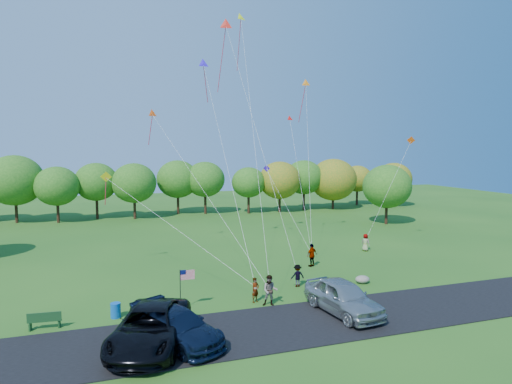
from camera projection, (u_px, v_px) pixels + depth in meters
ground at (268, 301)px, 28.65m from camera, size 140.00×140.00×0.00m
asphalt_lane at (293, 324)px, 24.88m from camera, size 44.00×6.00×0.06m
treeline at (184, 183)px, 62.05m from camera, size 75.59×27.37×8.52m
minivan_dark at (150, 327)px, 22.02m from camera, size 5.20×7.44×1.89m
minivan_navy at (178, 327)px, 22.35m from camera, size 4.63×6.09×1.64m
minivan_silver at (343, 297)px, 26.36m from camera, size 2.94×5.91×1.94m
flyer_a at (255, 290)px, 28.41m from camera, size 0.68×0.60×1.56m
flyer_b at (270, 291)px, 27.75m from camera, size 1.13×1.03×1.90m
flyer_c at (297, 276)px, 31.57m from camera, size 1.02×0.61×1.56m
flyer_d at (312, 255)px, 36.84m from camera, size 1.20×0.84×1.88m
flyer_e at (365, 242)px, 42.35m from camera, size 0.81×0.93×1.61m
park_bench at (44, 320)px, 24.20m from camera, size 1.71×0.49×0.94m
trash_barrel at (116, 310)px, 25.86m from camera, size 0.57×0.57×0.85m
flag_assembly at (185, 280)px, 27.00m from camera, size 0.90×0.59×2.44m
boulder_near at (333, 287)px, 30.52m from camera, size 1.34×1.05×0.67m
boulder_far at (362, 279)px, 32.42m from camera, size 1.04×0.87×0.54m
kites_aloft at (237, 70)px, 41.24m from camera, size 28.47×8.36×15.19m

